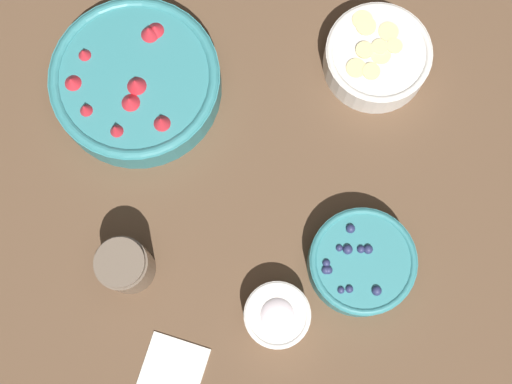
{
  "coord_description": "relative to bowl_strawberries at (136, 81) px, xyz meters",
  "views": [
    {
      "loc": [
        0.23,
        0.01,
        1.09
      ],
      "look_at": [
        0.01,
        -0.01,
        0.04
      ],
      "focal_mm": 50.0,
      "sensor_mm": 36.0,
      "label": 1
    }
  ],
  "objects": [
    {
      "name": "jar_chocolate",
      "position": [
        0.29,
        0.02,
        0.01
      ],
      "size": [
        0.08,
        0.08,
        0.1
      ],
      "color": "brown",
      "rests_on": "ground_plane"
    },
    {
      "name": "bowl_bananas",
      "position": [
        -0.07,
        0.37,
        -0.0
      ],
      "size": [
        0.17,
        0.17,
        0.06
      ],
      "color": "silver",
      "rests_on": "ground_plane"
    },
    {
      "name": "bowl_blueberries",
      "position": [
        0.26,
        0.36,
        -0.0
      ],
      "size": [
        0.16,
        0.16,
        0.06
      ],
      "color": "teal",
      "rests_on": "ground_plane"
    },
    {
      "name": "bowl_cream",
      "position": [
        0.34,
        0.25,
        -0.0
      ],
      "size": [
        0.1,
        0.1,
        0.06
      ],
      "color": "white",
      "rests_on": "ground_plane"
    },
    {
      "name": "napkin",
      "position": [
        0.45,
        0.09,
        -0.03
      ],
      "size": [
        0.15,
        0.12,
        0.01
      ],
      "color": "silver",
      "rests_on": "ground_plane"
    },
    {
      "name": "ground_plane",
      "position": [
        0.15,
        0.21,
        -0.04
      ],
      "size": [
        4.0,
        4.0,
        0.0
      ],
      "primitive_type": "plane",
      "color": "brown"
    },
    {
      "name": "bowl_strawberries",
      "position": [
        0.0,
        0.0,
        0.0
      ],
      "size": [
        0.26,
        0.26,
        0.08
      ],
      "color": "teal",
      "rests_on": "ground_plane"
    }
  ]
}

